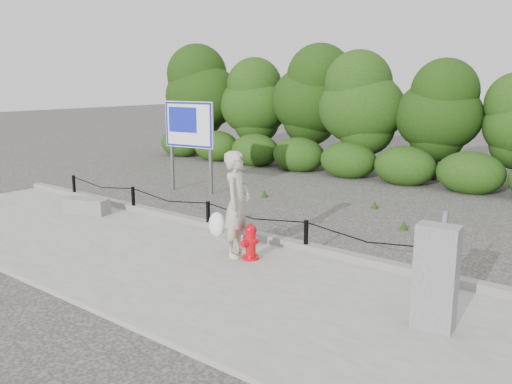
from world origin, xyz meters
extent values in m
plane|color=#2D2B28|center=(0.00, 0.00, 0.00)|extent=(90.00, 90.00, 0.00)
cube|color=gray|center=(0.00, -2.00, 0.04)|extent=(14.00, 4.00, 0.08)
cube|color=slate|center=(0.00, 0.05, 0.15)|extent=(14.00, 0.22, 0.14)
cube|color=black|center=(-5.00, 0.00, 0.38)|extent=(0.06, 0.06, 0.60)
cube|color=black|center=(-2.50, 0.00, 0.38)|extent=(0.06, 0.06, 0.60)
cube|color=black|center=(0.00, 0.00, 0.38)|extent=(0.06, 0.06, 0.60)
cube|color=black|center=(2.50, 0.00, 0.38)|extent=(0.06, 0.06, 0.60)
cube|color=black|center=(5.00, 0.00, 0.38)|extent=(0.06, 0.06, 0.60)
cylinder|color=black|center=(-3.75, 0.00, 0.60)|extent=(2.50, 0.02, 0.02)
cylinder|color=black|center=(-1.25, 0.00, 0.60)|extent=(2.50, 0.02, 0.02)
cylinder|color=black|center=(1.25, 0.00, 0.60)|extent=(2.50, 0.02, 0.02)
cylinder|color=black|center=(3.75, 0.00, 0.60)|extent=(2.50, 0.02, 0.02)
cylinder|color=black|center=(-8.50, 8.60, 1.13)|extent=(0.18, 0.18, 2.27)
ellipsoid|color=#2C5113|center=(-8.50, 8.60, 2.72)|extent=(3.35, 2.90, 3.63)
cylinder|color=black|center=(-6.00, 9.00, 0.99)|extent=(0.18, 0.18, 1.97)
ellipsoid|color=#2C5113|center=(-6.00, 9.00, 2.36)|extent=(2.92, 2.52, 3.15)
cylinder|color=black|center=(-3.50, 9.40, 1.10)|extent=(0.18, 0.18, 2.20)
ellipsoid|color=#2C5113|center=(-3.50, 9.40, 2.63)|extent=(3.25, 2.81, 3.51)
cylinder|color=black|center=(-1.00, 8.60, 1.02)|extent=(0.18, 0.18, 2.03)
ellipsoid|color=#2C5113|center=(-1.00, 8.60, 2.44)|extent=(3.01, 2.60, 3.26)
cylinder|color=black|center=(1.50, 9.00, 0.94)|extent=(0.18, 0.18, 1.88)
ellipsoid|color=#2C5113|center=(1.50, 9.00, 2.25)|extent=(2.78, 2.40, 3.01)
cylinder|color=red|center=(1.97, -0.97, 0.11)|extent=(0.37, 0.37, 0.05)
cylinder|color=red|center=(1.97, -0.97, 0.36)|extent=(0.22, 0.22, 0.46)
cylinder|color=red|center=(1.97, -0.97, 0.61)|extent=(0.26, 0.26, 0.04)
ellipsoid|color=red|center=(1.97, -0.97, 0.63)|extent=(0.23, 0.23, 0.15)
cylinder|color=red|center=(1.97, -0.97, 0.71)|extent=(0.06, 0.06, 0.04)
cylinder|color=red|center=(1.85, -0.95, 0.44)|extent=(0.10, 0.11, 0.09)
cylinder|color=red|center=(2.10, -1.00, 0.44)|extent=(0.10, 0.11, 0.09)
cylinder|color=red|center=(1.94, -1.11, 0.39)|extent=(0.15, 0.13, 0.13)
cylinder|color=slate|center=(1.94, -1.08, 0.32)|extent=(0.01, 0.04, 0.10)
imported|color=#B0AC97|center=(1.65, -0.97, 1.04)|extent=(0.67, 0.81, 1.91)
ellipsoid|color=white|center=(1.30, -1.12, 0.63)|extent=(0.34, 0.27, 0.46)
cube|color=gray|center=(-3.21, -0.83, 0.26)|extent=(1.17, 0.71, 0.35)
cube|color=gray|center=(5.53, -1.61, 0.77)|extent=(0.55, 0.35, 1.38)
cube|color=slate|center=(5.53, -1.42, 0.84)|extent=(0.06, 0.06, 1.52)
cube|color=slate|center=(-3.98, 2.66, 1.30)|extent=(0.09, 0.09, 2.60)
cube|color=slate|center=(-2.64, 2.87, 1.30)|extent=(0.09, 0.09, 2.60)
cube|color=white|center=(-3.30, 2.71, 1.95)|extent=(1.61, 0.31, 1.30)
cube|color=#1620A3|center=(-3.30, 2.68, 1.95)|extent=(1.57, 0.26, 1.26)
cube|color=#1620A3|center=(-3.49, 2.64, 2.08)|extent=(0.96, 0.16, 0.72)
camera|label=1|loc=(7.81, -8.10, 3.25)|focal=38.00mm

